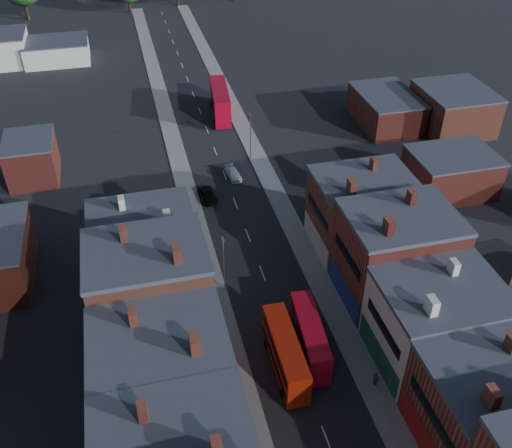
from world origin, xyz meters
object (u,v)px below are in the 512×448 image
ped_3 (376,379)px  bus_2 (220,101)px  car_3 (233,174)px  bus_1 (310,337)px  bus_0 (285,353)px  car_2 (207,195)px

ped_3 → bus_2: bearing=-20.6°
bus_2 → car_3: bus_2 is taller
bus_2 → bus_1: bearing=-85.8°
bus_2 → ped_3: 64.49m
bus_2 → car_3: bearing=-90.0°
bus_0 → bus_1: size_ratio=1.03×
bus_0 → ped_3: (8.32, -4.22, -1.41)m
bus_0 → car_3: size_ratio=2.35×
bus_0 → bus_1: bus_0 is taller
bus_2 → car_2: size_ratio=2.69×
bus_1 → bus_0: bearing=-147.7°
bus_0 → bus_2: bus_2 is taller
car_2 → car_3: bearing=41.7°
bus_2 → ped_3: (3.32, -64.37, -1.93)m
bus_2 → car_2: bearing=-99.1°
bus_2 → bus_0: bearing=-88.7°
bus_2 → car_3: 22.17m
bus_0 → bus_2: size_ratio=0.81×
bus_0 → bus_1: (3.16, 1.61, -0.10)m
bus_1 → ped_3: size_ratio=5.65×
bus_0 → ped_3: 9.43m
bus_1 → car_3: (-0.46, 36.62, -1.68)m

